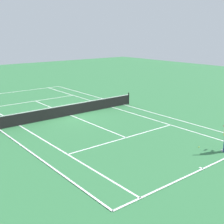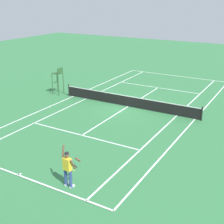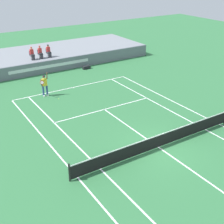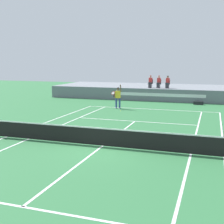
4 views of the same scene
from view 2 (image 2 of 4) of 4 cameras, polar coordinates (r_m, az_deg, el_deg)
The scene contains 6 objects.
ground_plane at distance 25.23m, azimuth 2.92°, elevation 0.95°, with size 80.00×80.00×0.00m, color #337542.
court at distance 25.23m, azimuth 2.92°, elevation 0.97°, with size 11.08×23.88×0.03m.
net at distance 25.06m, azimuth 2.94°, elevation 2.08°, with size 11.98×0.10×1.07m.
tennis_player at distance 14.68m, azimuth -8.08°, elevation -10.17°, with size 0.80×0.62×2.08m.
tennis_ball at distance 16.36m, azimuth -6.95°, elevation -10.55°, with size 0.07×0.07×0.07m, color #D1E533.
umpire_chair at distance 28.58m, azimuth -9.84°, elevation 6.28°, with size 0.77×0.77×2.44m.
Camera 2 is at (-10.81, 21.19, 8.43)m, focal length 49.95 mm.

